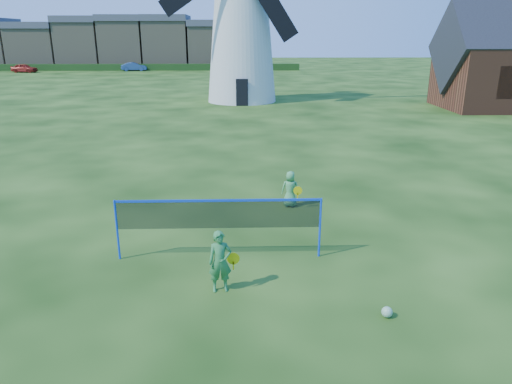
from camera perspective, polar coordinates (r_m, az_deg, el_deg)
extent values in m
plane|color=black|center=(12.26, -0.87, -7.42)|extent=(220.00, 220.00, 0.00)
cube|color=black|center=(37.93, -1.69, 11.84)|extent=(0.94, 0.11, 2.08)
cube|color=black|center=(38.26, -1.74, 17.43)|extent=(0.66, 0.11, 0.85)
cube|color=black|center=(38.79, -1.79, 21.90)|extent=(0.57, 0.11, 0.76)
cube|color=black|center=(37.42, 27.79, 11.52)|extent=(1.11, 0.11, 2.21)
cylinder|color=blue|center=(12.17, -16.31, -4.41)|extent=(0.05, 0.05, 1.55)
cylinder|color=blue|center=(11.93, 7.67, -4.27)|extent=(0.05, 0.05, 1.55)
cube|color=black|center=(11.65, -4.49, -2.74)|extent=(5.00, 0.02, 0.70)
cube|color=blue|center=(11.52, -4.53, -1.02)|extent=(5.00, 0.02, 0.06)
imported|color=#338140|center=(10.34, -4.33, -8.33)|extent=(0.55, 0.40, 1.39)
cylinder|color=yellow|center=(10.50, -2.75, -7.97)|extent=(0.28, 0.02, 0.28)
cube|color=yellow|center=(10.58, -2.73, -8.80)|extent=(0.03, 0.02, 0.20)
imported|color=#4C9E5A|center=(15.39, 4.13, 0.36)|extent=(0.62, 0.45, 1.18)
cylinder|color=yellow|center=(15.21, 5.04, 0.16)|extent=(0.28, 0.02, 0.28)
cube|color=yellow|center=(15.26, 5.02, -0.45)|extent=(0.03, 0.02, 0.20)
sphere|color=green|center=(10.05, 15.44, -13.70)|extent=(0.22, 0.22, 0.22)
cube|color=gray|center=(89.62, -24.72, 15.34)|extent=(7.42, 8.00, 6.24)
cube|color=#4C4C54|center=(89.60, -25.04, 17.63)|extent=(7.72, 8.40, 1.00)
cube|color=gray|center=(87.13, -20.14, 16.14)|extent=(6.62, 8.00, 7.16)
cube|color=#4C4C54|center=(87.14, -20.45, 18.80)|extent=(6.92, 8.40, 1.00)
cube|color=gray|center=(85.28, -15.52, 16.60)|extent=(6.70, 8.00, 7.35)
cube|color=#4C4C54|center=(85.30, -15.77, 19.40)|extent=(7.00, 8.40, 1.00)
cube|color=gray|center=(83.95, -10.57, 16.93)|extent=(6.97, 8.00, 7.37)
cube|color=#4C4C54|center=(83.97, -10.75, 19.78)|extent=(7.27, 8.40, 1.00)
cube|color=gray|center=(83.23, -5.52, 16.86)|extent=(6.58, 8.00, 6.56)
cube|color=#4C4C54|center=(83.22, -5.60, 19.46)|extent=(6.88, 8.40, 1.00)
cube|color=#193814|center=(80.23, -18.11, 14.03)|extent=(62.00, 0.80, 1.00)
imported|color=maroon|center=(80.28, -26.05, 13.21)|extent=(3.90, 2.06, 1.26)
imported|color=#2B4982|center=(78.28, -14.42, 14.36)|extent=(3.99, 1.89, 1.26)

